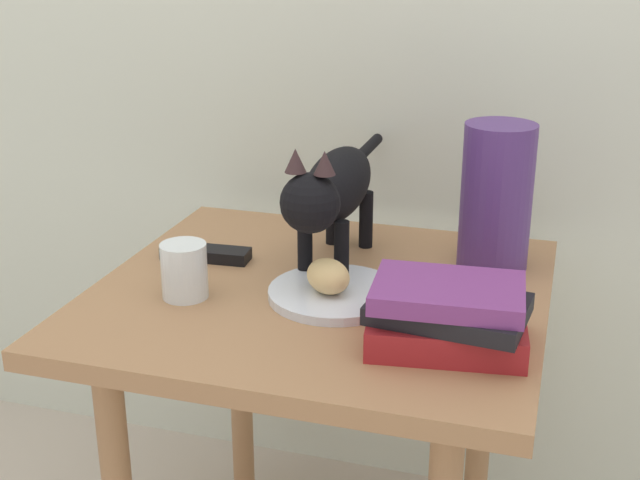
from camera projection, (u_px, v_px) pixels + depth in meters
side_table at (320, 342)px, 1.35m from camera, size 0.69×0.64×0.62m
plate at (335, 293)px, 1.28m from camera, size 0.20×0.20×0.01m
bread_roll at (328, 276)px, 1.27m from camera, size 0.10×0.10×0.05m
cat at (333, 190)px, 1.36m from camera, size 0.09×0.48×0.23m
book_stack at (447, 315)px, 1.13m from camera, size 0.22×0.17×0.09m
green_vase at (496, 197)px, 1.37m from camera, size 0.11×0.11×0.24m
candle_jar at (184, 273)px, 1.28m from camera, size 0.07×0.07×0.08m
tv_remote at (206, 253)px, 1.43m from camera, size 0.15×0.05×0.02m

